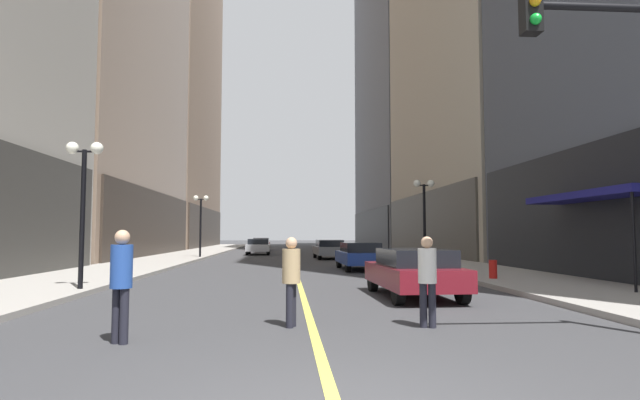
{
  "coord_description": "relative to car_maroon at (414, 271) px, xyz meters",
  "views": [
    {
      "loc": [
        -0.51,
        -4.68,
        1.72
      ],
      "look_at": [
        1.39,
        22.49,
        3.58
      ],
      "focal_mm": 28.08,
      "sensor_mm": 36.0,
      "label": 1
    }
  ],
  "objects": [
    {
      "name": "pedestrian_in_blue_hoodie",
      "position": [
        -6.1,
        -5.35,
        0.33
      ],
      "size": [
        0.46,
        0.46,
        1.79
      ],
      "color": "black",
      "rests_on": "ground"
    },
    {
      "name": "ground_plane",
      "position": [
        -3.0,
        26.14,
        -0.72
      ],
      "size": [
        200.0,
        200.0,
        0.0
      ],
      "primitive_type": "plane",
      "color": "#38383A"
    },
    {
      "name": "car_red",
      "position": [
        -6.0,
        39.44,
        0.0
      ],
      "size": [
        1.86,
        4.65,
        1.32
      ],
      "color": "#B21919",
      "rests_on": "ground"
    },
    {
      "name": "car_blue",
      "position": [
        0.09,
        10.49,
        0.0
      ],
      "size": [
        1.94,
        4.45,
        1.32
      ],
      "color": "navy",
      "rests_on": "ground"
    },
    {
      "name": "storefront_awning_right",
      "position": [
        6.69,
        2.35,
        2.27
      ],
      "size": [
        1.6,
        6.02,
        3.12
      ],
      "color": "navy",
      "rests_on": "ground"
    },
    {
      "name": "pedestrian_in_tan_trench",
      "position": [
        -3.39,
        -4.11,
        0.25
      ],
      "size": [
        0.44,
        0.44,
        1.67
      ],
      "color": "black",
      "rests_on": "ground"
    },
    {
      "name": "sidewalk_right",
      "position": [
        5.25,
        26.14,
        -0.64
      ],
      "size": [
        4.5,
        78.0,
        0.15
      ],
      "primitive_type": "cube",
      "color": "#9E9991",
      "rests_on": "ground"
    },
    {
      "name": "car_silver",
      "position": [
        -5.75,
        29.1,
        0.0
      ],
      "size": [
        1.98,
        4.48,
        1.32
      ],
      "color": "#B7B7BC",
      "rests_on": "ground"
    },
    {
      "name": "car_maroon",
      "position": [
        0.0,
        0.0,
        0.0
      ],
      "size": [
        2.0,
        4.31,
        1.32
      ],
      "color": "maroon",
      "rests_on": "ground"
    },
    {
      "name": "fire_hydrant_right",
      "position": [
        3.9,
        3.92,
        -0.32
      ],
      "size": [
        0.28,
        0.28,
        0.8
      ],
      "primitive_type": "cylinder",
      "color": "red",
      "rests_on": "ground"
    },
    {
      "name": "street_lamp_left_far",
      "position": [
        -9.4,
        21.88,
        2.54
      ],
      "size": [
        1.06,
        0.36,
        4.43
      ],
      "color": "black",
      "rests_on": "ground"
    },
    {
      "name": "street_lamp_left_near",
      "position": [
        -9.4,
        1.46,
        2.54
      ],
      "size": [
        1.06,
        0.36,
        4.43
      ],
      "color": "black",
      "rests_on": "ground"
    },
    {
      "name": "pedestrian_in_white_shirt",
      "position": [
        -0.87,
        -4.34,
        0.26
      ],
      "size": [
        0.44,
        0.44,
        1.68
      ],
      "color": "black",
      "rests_on": "ground"
    },
    {
      "name": "lane_centre_stripe",
      "position": [
        -3.0,
        26.14,
        -0.72
      ],
      "size": [
        0.16,
        70.0,
        0.01
      ],
      "primitive_type": "cube",
      "color": "#E5D64C",
      "rests_on": "ground"
    },
    {
      "name": "building_right_far",
      "position": [
        14.0,
        51.14,
        19.23
      ],
      "size": [
        13.21,
        26.0,
        40.05
      ],
      "color": "slate",
      "rests_on": "ground"
    },
    {
      "name": "car_grey",
      "position": [
        -0.44,
        21.27,
        0.0
      ],
      "size": [
        2.06,
        4.63,
        1.32
      ],
      "color": "slate",
      "rests_on": "ground"
    },
    {
      "name": "street_lamp_right_mid",
      "position": [
        3.4,
        10.86,
        2.54
      ],
      "size": [
        1.06,
        0.36,
        4.43
      ],
      "color": "black",
      "rests_on": "ground"
    },
    {
      "name": "sidewalk_left",
      "position": [
        -11.25,
        26.14,
        -0.64
      ],
      "size": [
        4.5,
        78.0,
        0.15
      ],
      "primitive_type": "cube",
      "color": "#9E9991",
      "rests_on": "ground"
    }
  ]
}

